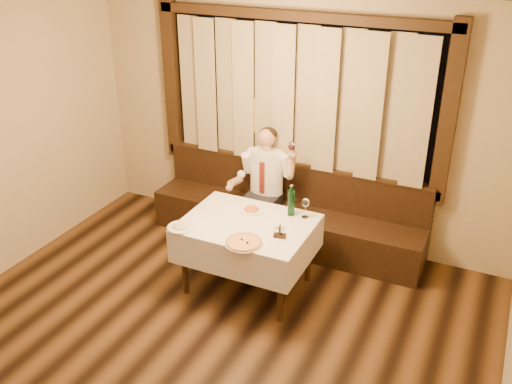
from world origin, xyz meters
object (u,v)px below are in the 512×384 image
at_px(green_bottle, 291,202).
at_px(seated_man, 264,178).
at_px(dining_table, 247,232).
at_px(pizza, 244,242).
at_px(pasta_red, 251,208).
at_px(cruet_caddy, 280,233).
at_px(pasta_cream, 181,225).
at_px(banquette, 286,217).

xyz_separation_m(green_bottle, seated_man, (-0.57, 0.61, -0.10)).
xyz_separation_m(dining_table, pizza, (0.15, -0.38, 0.12)).
xyz_separation_m(pasta_red, cruet_caddy, (0.47, -0.37, 0.01)).
distance_m(pasta_red, pasta_cream, 0.77).
height_order(banquette, cruet_caddy, banquette).
relative_size(dining_table, pizza, 3.57).
bearing_deg(green_bottle, cruet_caddy, -81.00).
bearing_deg(pizza, pasta_red, 109.48).
distance_m(pizza, pasta_cream, 0.68).
xyz_separation_m(banquette, cruet_caddy, (0.40, -1.15, 0.49)).
distance_m(dining_table, seated_man, 0.98).
height_order(pizza, seated_man, seated_man).
relative_size(banquette, green_bottle, 9.65).
relative_size(pasta_red, pasta_cream, 0.92).
xyz_separation_m(green_bottle, cruet_caddy, (0.07, -0.46, -0.10)).
height_order(dining_table, pasta_red, pasta_red).
relative_size(pizza, seated_man, 0.26).
xyz_separation_m(dining_table, green_bottle, (0.33, 0.33, 0.25)).
xyz_separation_m(dining_table, seated_man, (-0.24, 0.93, 0.15)).
bearing_deg(pasta_cream, dining_table, 35.42).
height_order(pasta_cream, seated_man, seated_man).
bearing_deg(pasta_cream, banquette, 69.27).
bearing_deg(pizza, pasta_cream, 179.74).
bearing_deg(dining_table, pasta_red, 106.07).
bearing_deg(pasta_cream, seated_man, 77.60).
bearing_deg(banquette, dining_table, -90.00).
bearing_deg(cruet_caddy, pasta_red, 130.22).
relative_size(dining_table, cruet_caddy, 10.33).
height_order(pasta_red, cruet_caddy, cruet_caddy).
xyz_separation_m(pizza, seated_man, (-0.39, 1.31, 0.03)).
xyz_separation_m(banquette, pizza, (0.15, -1.40, 0.46)).
xyz_separation_m(banquette, pasta_red, (-0.07, -0.79, 0.48)).
relative_size(pizza, cruet_caddy, 2.90).
relative_size(green_bottle, cruet_caddy, 2.70).
distance_m(pasta_red, cruet_caddy, 0.60).
xyz_separation_m(pasta_cream, green_bottle, (0.86, 0.70, 0.10)).
bearing_deg(pizza, dining_table, 111.54).
relative_size(dining_table, pasta_red, 5.16).
bearing_deg(green_bottle, banquette, 115.30).
height_order(banquette, green_bottle, green_bottle).
relative_size(pasta_cream, green_bottle, 0.81).
height_order(pasta_cream, cruet_caddy, cruet_caddy).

